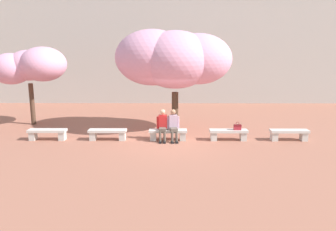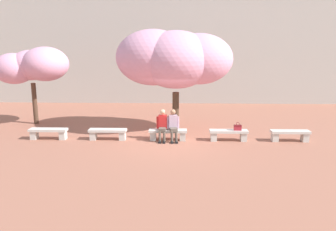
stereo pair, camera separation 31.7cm
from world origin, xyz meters
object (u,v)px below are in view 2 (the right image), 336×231
(stone_bench_center, at_px, (168,133))
(cherry_tree_secondary, at_px, (33,66))
(stone_bench_west_end, at_px, (48,132))
(stone_bench_near_west, at_px, (108,133))
(handbag, at_px, (238,127))
(stone_bench_east_end, at_px, (290,134))
(stone_bench_near_east, at_px, (229,134))
(cherry_tree_main, at_px, (174,59))
(person_seated_left, at_px, (163,124))
(person_seated_right, at_px, (173,124))

(stone_bench_center, xyz_separation_m, cherry_tree_secondary, (-6.59, 2.66, 2.59))
(stone_bench_west_end, relative_size, cherry_tree_secondary, 0.41)
(stone_bench_west_end, distance_m, cherry_tree_secondary, 4.05)
(stone_bench_near_west, bearing_deg, stone_bench_center, 0.00)
(stone_bench_west_end, relative_size, stone_bench_near_west, 1.00)
(stone_bench_west_end, relative_size, handbag, 4.60)
(stone_bench_near_west, bearing_deg, stone_bench_east_end, 0.00)
(stone_bench_east_end, bearing_deg, stone_bench_near_east, 180.00)
(stone_bench_east_end, xyz_separation_m, cherry_tree_main, (-4.78, 1.58, 2.97))
(stone_bench_center, bearing_deg, stone_bench_west_end, 180.00)
(person_seated_left, bearing_deg, cherry_tree_main, 75.70)
(stone_bench_east_end, distance_m, cherry_tree_main, 5.84)
(stone_bench_near_east, bearing_deg, cherry_tree_secondary, 163.69)
(stone_bench_near_west, relative_size, handbag, 4.60)
(person_seated_left, xyz_separation_m, person_seated_right, (0.44, 0.00, 0.00))
(stone_bench_near_west, xyz_separation_m, stone_bench_near_east, (4.98, 0.00, 0.00))
(stone_bench_west_end, xyz_separation_m, handbag, (7.82, -0.02, 0.28))
(handbag, distance_m, cherry_tree_secondary, 10.07)
(person_seated_right, bearing_deg, stone_bench_near_east, 1.34)
(cherry_tree_main, bearing_deg, stone_bench_east_end, -18.24)
(stone_bench_west_end, distance_m, stone_bench_near_west, 2.49)
(stone_bench_near_west, height_order, person_seated_right, person_seated_right)
(person_seated_right, bearing_deg, stone_bench_center, 166.58)
(person_seated_left, bearing_deg, stone_bench_near_east, 1.13)
(cherry_tree_secondary, bearing_deg, stone_bench_near_east, -16.31)
(stone_bench_center, bearing_deg, person_seated_left, -166.01)
(stone_bench_near_east, xyz_separation_m, person_seated_right, (-2.27, -0.05, 0.40))
(stone_bench_west_end, height_order, person_seated_left, person_seated_left)
(stone_bench_near_west, bearing_deg, stone_bench_west_end, 180.00)
(person_seated_left, xyz_separation_m, handbag, (3.06, 0.03, -0.12))
(stone_bench_east_end, height_order, cherry_tree_main, cherry_tree_main)
(stone_bench_near_west, relative_size, cherry_tree_secondary, 0.41)
(stone_bench_east_end, xyz_separation_m, person_seated_right, (-4.76, -0.05, 0.40))
(stone_bench_center, xyz_separation_m, person_seated_left, (-0.21, -0.05, 0.40))
(person_seated_right, xyz_separation_m, cherry_tree_secondary, (-6.81, 2.71, 2.19))
(stone_bench_east_end, height_order, handbag, handbag)
(stone_bench_center, bearing_deg, stone_bench_near_east, 0.00)
(stone_bench_east_end, bearing_deg, stone_bench_near_west, 180.00)
(handbag, bearing_deg, cherry_tree_main, 148.82)
(handbag, bearing_deg, stone_bench_west_end, 179.83)
(stone_bench_near_west, distance_m, handbag, 5.34)
(stone_bench_near_west, distance_m, stone_bench_east_end, 7.47)
(person_seated_left, bearing_deg, stone_bench_west_end, 179.36)
(cherry_tree_secondary, bearing_deg, cherry_tree_main, -9.05)
(stone_bench_near_west, bearing_deg, stone_bench_near_east, 0.00)
(stone_bench_near_east, relative_size, stone_bench_east_end, 1.00)
(stone_bench_west_end, distance_m, handbag, 7.83)
(stone_bench_near_east, distance_m, handbag, 0.45)
(stone_bench_near_west, height_order, person_seated_left, person_seated_left)
(cherry_tree_main, distance_m, cherry_tree_secondary, 6.88)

